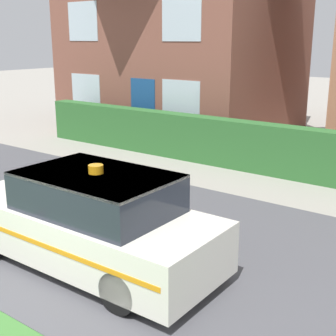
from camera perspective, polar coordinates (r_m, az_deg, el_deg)
name	(u,v)px	position (r m, az deg, el deg)	size (l,w,h in m)	color
road_strip	(139,234)	(8.37, -3.58, -8.05)	(28.00, 5.81, 0.01)	#4C4C51
garden_hedge	(266,149)	(12.17, 11.91, 2.31)	(15.60, 0.52, 1.27)	#2D662D
police_car	(89,220)	(7.16, -9.61, -6.30)	(4.33, 1.72, 1.59)	black
house_left	(184,26)	(18.08, 1.91, 16.93)	(7.94, 6.47, 7.44)	brown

